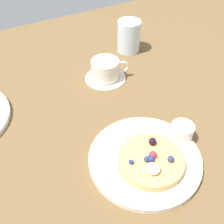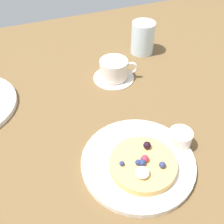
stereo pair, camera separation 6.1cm
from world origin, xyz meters
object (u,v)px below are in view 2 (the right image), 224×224
Objects in this scene: coffee_saucer at (114,77)px; pancake_plate at (138,162)px; syrup_ramekin at (180,137)px; coffee_cup at (114,69)px; water_glass at (143,38)px.

pancake_plate is at bearing -102.53° from coffee_saucer.
coffee_cup is at bearing 97.21° from syrup_ramekin.
pancake_plate is 10.98cm from syrup_ramekin.
coffee_saucer is 1.17× the size of water_glass.
coffee_cup reaches higher than pancake_plate.
pancake_plate is 46.60cm from water_glass.
coffee_cup is at bearing 77.20° from pancake_plate.
pancake_plate is at bearing -117.37° from water_glass.
coffee_saucer is at bearing 159.30° from coffee_cup.
coffee_saucer is at bearing 97.47° from syrup_ramekin.
coffee_cup reaches higher than coffee_saucer.
pancake_plate is 2.01× the size of coffee_saucer.
pancake_plate is 4.65× the size of syrup_ramekin.
coffee_cup is at bearing -143.53° from water_glass.
water_glass reaches higher than coffee_cup.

